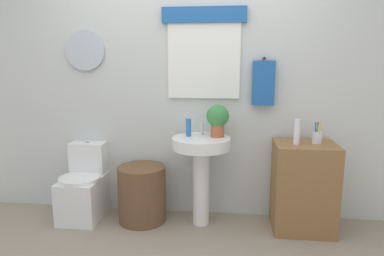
% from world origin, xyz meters
% --- Properties ---
extents(back_wall, '(4.40, 0.18, 2.60)m').
position_xyz_m(back_wall, '(0.00, 1.15, 1.31)').
color(back_wall, silver).
rests_on(back_wall, ground_plane).
extents(toilet, '(0.38, 0.51, 0.72)m').
position_xyz_m(toilet, '(-0.97, 0.88, 0.28)').
color(toilet, white).
rests_on(toilet, ground_plane).
extents(laundry_hamper, '(0.44, 0.44, 0.53)m').
position_xyz_m(laundry_hamper, '(-0.40, 0.85, 0.26)').
color(laundry_hamper, brown).
rests_on(laundry_hamper, ground_plane).
extents(pedestal_sink, '(0.52, 0.52, 0.82)m').
position_xyz_m(pedestal_sink, '(0.16, 0.85, 0.61)').
color(pedestal_sink, white).
rests_on(pedestal_sink, ground_plane).
extents(faucet, '(0.03, 0.03, 0.10)m').
position_xyz_m(faucet, '(0.16, 0.97, 0.87)').
color(faucet, silver).
rests_on(faucet, pedestal_sink).
extents(wooden_cabinet, '(0.52, 0.44, 0.79)m').
position_xyz_m(wooden_cabinet, '(1.06, 0.85, 0.39)').
color(wooden_cabinet, olive).
rests_on(wooden_cabinet, ground_plane).
extents(soap_bottle, '(0.05, 0.05, 0.16)m').
position_xyz_m(soap_bottle, '(0.04, 0.90, 0.90)').
color(soap_bottle, '#2D6BB7').
rests_on(soap_bottle, pedestal_sink).
extents(potted_plant, '(0.20, 0.20, 0.29)m').
position_xyz_m(potted_plant, '(0.30, 0.91, 0.98)').
color(potted_plant, '#AD5B38').
rests_on(potted_plant, pedestal_sink).
extents(lotion_bottle, '(0.05, 0.05, 0.22)m').
position_xyz_m(lotion_bottle, '(0.97, 0.81, 0.89)').
color(lotion_bottle, white).
rests_on(lotion_bottle, wooden_cabinet).
extents(toothbrush_cup, '(0.08, 0.08, 0.19)m').
position_xyz_m(toothbrush_cup, '(1.16, 0.87, 0.84)').
color(toothbrush_cup, silver).
rests_on(toothbrush_cup, wooden_cabinet).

